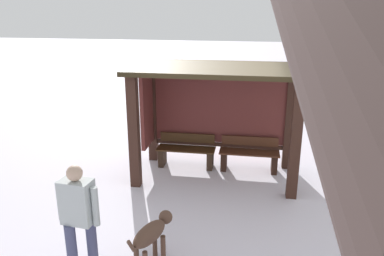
# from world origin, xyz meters

# --- Properties ---
(ground_plane) EXTENTS (60.00, 60.00, 0.00)m
(ground_plane) POSITION_xyz_m (0.00, 0.00, 0.00)
(ground_plane) COLOR silver
(bus_shelter) EXTENTS (3.40, 1.77, 2.30)m
(bus_shelter) POSITION_xyz_m (-0.11, 0.21, 1.64)
(bus_shelter) COLOR #382019
(bus_shelter) RESTS_ON ground
(bench_left_inside) EXTENTS (1.28, 0.42, 0.71)m
(bench_left_inside) POSITION_xyz_m (-0.69, 0.42, 0.33)
(bench_left_inside) COLOR #402814
(bench_left_inside) RESTS_ON ground
(bench_center_inside) EXTENTS (1.28, 0.40, 0.72)m
(bench_center_inside) POSITION_xyz_m (0.69, 0.42, 0.33)
(bench_center_inside) COLOR #4D2A1A
(bench_center_inside) RESTS_ON ground
(person_walking) EXTENTS (0.60, 0.34, 1.55)m
(person_walking) POSITION_xyz_m (-1.44, -3.28, 0.90)
(person_walking) COLOR #ACB4B5
(person_walking) RESTS_ON ground
(dog) EXTENTS (0.46, 0.89, 0.67)m
(dog) POSITION_xyz_m (-0.55, -3.02, 0.49)
(dog) COLOR #50372B
(dog) RESTS_ON ground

